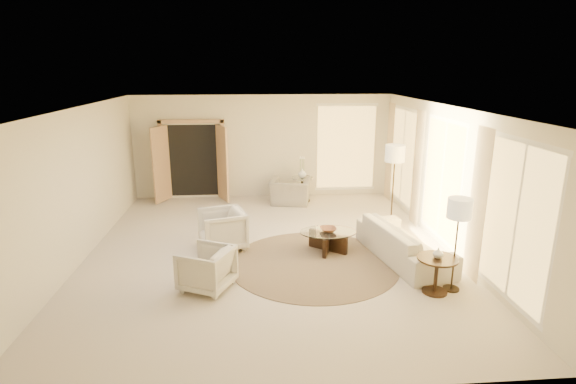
{
  "coord_description": "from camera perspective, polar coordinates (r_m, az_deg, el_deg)",
  "views": [
    {
      "loc": [
        -0.28,
        -8.2,
        3.51
      ],
      "look_at": [
        0.4,
        0.4,
        1.1
      ],
      "focal_mm": 28.0,
      "sensor_mm": 36.0,
      "label": 1
    }
  ],
  "objects": [
    {
      "name": "room",
      "position": [
        8.47,
        -2.48,
        1.16
      ],
      "size": [
        7.04,
        8.04,
        2.83
      ],
      "color": "beige",
      "rests_on": "ground"
    },
    {
      "name": "windows_right",
      "position": [
        9.35,
        19.14,
        1.38
      ],
      "size": [
        0.1,
        6.4,
        2.4
      ],
      "primitive_type": null,
      "color": "#F3C461",
      "rests_on": "room"
    },
    {
      "name": "window_back_corner",
      "position": [
        12.6,
        7.39,
        5.61
      ],
      "size": [
        1.7,
        0.1,
        2.4
      ],
      "primitive_type": null,
      "color": "#F3C461",
      "rests_on": "room"
    },
    {
      "name": "curtains_right",
      "position": [
        10.15,
        16.87,
        2.36
      ],
      "size": [
        0.06,
        5.2,
        2.6
      ],
      "primitive_type": null,
      "color": "beige",
      "rests_on": "room"
    },
    {
      "name": "french_doors",
      "position": [
        12.37,
        -11.99,
        3.87
      ],
      "size": [
        1.95,
        0.66,
        2.16
      ],
      "color": "tan",
      "rests_on": "room"
    },
    {
      "name": "area_rug",
      "position": [
        8.43,
        3.28,
        -8.96
      ],
      "size": [
        3.45,
        3.45,
        0.01
      ],
      "primitive_type": "cylinder",
      "rotation": [
        0.0,
        0.0,
        -0.11
      ],
      "color": "#3E3023",
      "rests_on": "room"
    },
    {
      "name": "sofa",
      "position": [
        8.74,
        14.48,
        -6.19
      ],
      "size": [
        1.34,
        2.44,
        0.67
      ],
      "primitive_type": "imported",
      "rotation": [
        0.0,
        0.0,
        1.77
      ],
      "color": "beige",
      "rests_on": "room"
    },
    {
      "name": "armchair_left",
      "position": [
        9.03,
        -8.36,
        -4.47
      ],
      "size": [
        1.0,
        1.03,
        0.87
      ],
      "primitive_type": "imported",
      "rotation": [
        0.0,
        0.0,
        -1.29
      ],
      "color": "beige",
      "rests_on": "room"
    },
    {
      "name": "armchair_right",
      "position": [
        7.49,
        -10.33,
        -9.28
      ],
      "size": [
        0.96,
        0.98,
        0.78
      ],
      "primitive_type": "imported",
      "rotation": [
        0.0,
        0.0,
        -2.01
      ],
      "color": "beige",
      "rests_on": "room"
    },
    {
      "name": "accent_chair",
      "position": [
        11.84,
        0.26,
        0.61
      ],
      "size": [
        1.13,
        0.86,
        0.89
      ],
      "primitive_type": "imported",
      "rotation": [
        0.0,
        0.0,
        2.93
      ],
      "color": "gray",
      "rests_on": "room"
    },
    {
      "name": "coffee_table",
      "position": [
        8.89,
        5.09,
        -5.92
      ],
      "size": [
        1.38,
        1.38,
        0.41
      ],
      "rotation": [
        0.0,
        0.0,
        0.29
      ],
      "color": "black",
      "rests_on": "room"
    },
    {
      "name": "end_table",
      "position": [
        7.61,
        18.35,
        -9.25
      ],
      "size": [
        0.64,
        0.64,
        0.6
      ],
      "rotation": [
        0.0,
        0.0,
        -0.34
      ],
      "color": "black",
      "rests_on": "room"
    },
    {
      "name": "side_table",
      "position": [
        12.08,
        1.8,
        0.66
      ],
      "size": [
        0.57,
        0.57,
        0.66
      ],
      "rotation": [
        0.0,
        0.0,
        0.25
      ],
      "color": "black",
      "rests_on": "room"
    },
    {
      "name": "floor_lamp_near",
      "position": [
        10.39,
        13.43,
        4.34
      ],
      "size": [
        0.44,
        0.44,
        1.83
      ],
      "rotation": [
        0.0,
        0.0,
        -0.13
      ],
      "color": "black",
      "rests_on": "room"
    },
    {
      "name": "floor_lamp_far",
      "position": [
        7.48,
        20.91,
        -2.47
      ],
      "size": [
        0.38,
        0.38,
        1.55
      ],
      "rotation": [
        0.0,
        0.0,
        -0.3
      ],
      "color": "black",
      "rests_on": "room"
    },
    {
      "name": "bowl",
      "position": [
        8.82,
        5.12,
        -4.77
      ],
      "size": [
        0.34,
        0.34,
        0.08
      ],
      "primitive_type": "imported",
      "rotation": [
        0.0,
        0.0,
        0.06
      ],
      "color": "brown",
      "rests_on": "coffee_table"
    },
    {
      "name": "end_vase",
      "position": [
        7.5,
        18.53,
        -7.38
      ],
      "size": [
        0.2,
        0.2,
        0.17
      ],
      "primitive_type": "imported",
      "rotation": [
        0.0,
        0.0,
        0.28
      ],
      "color": "white",
      "rests_on": "end_table"
    },
    {
      "name": "side_vase",
      "position": [
        11.99,
        1.81,
        2.39
      ],
      "size": [
        0.27,
        0.27,
        0.24
      ],
      "primitive_type": "imported",
      "rotation": [
        0.0,
        0.0,
        -0.19
      ],
      "color": "white",
      "rests_on": "side_table"
    }
  ]
}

